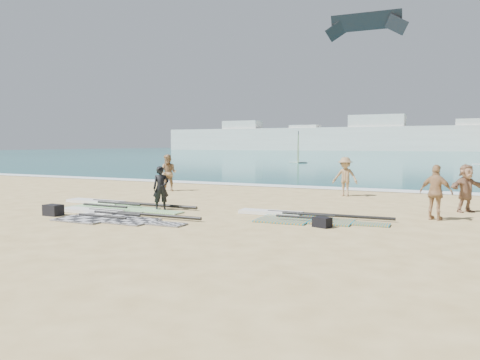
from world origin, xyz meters
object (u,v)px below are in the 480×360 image
at_px(rig_orange, 296,217).
at_px(gear_bag_near, 53,210).
at_px(rig_grey, 108,215).
at_px(rig_green, 110,205).
at_px(beachgoer_back, 436,192).
at_px(gear_bag_far, 322,222).
at_px(beachgoer_right, 466,188).
at_px(beachgoer_left, 168,173).
at_px(person_wetsuit, 161,188).
at_px(beachgoer_mid, 345,177).

xyz_separation_m(rig_orange, gear_bag_near, (-7.42, -2.96, 0.13)).
height_order(rig_grey, rig_green, rig_green).
bearing_deg(rig_green, rig_grey, -50.30).
bearing_deg(beachgoer_back, gear_bag_far, 61.71).
bearing_deg(beachgoer_right, gear_bag_far, -171.28).
distance_m(gear_bag_far, beachgoer_right, 6.30).
bearing_deg(rig_grey, beachgoer_right, 30.71).
height_order(beachgoer_left, beachgoer_right, beachgoer_left).
bearing_deg(beachgoer_left, rig_grey, -77.22).
relative_size(person_wetsuit, beachgoer_right, 0.94).
bearing_deg(beachgoer_left, beachgoer_back, -25.27).
relative_size(gear_bag_near, gear_bag_far, 1.19).
relative_size(person_wetsuit, beachgoer_mid, 0.89).
distance_m(person_wetsuit, beachgoer_back, 9.19).
bearing_deg(gear_bag_far, rig_green, 174.49).
bearing_deg(beachgoer_back, rig_orange, 38.47).
distance_m(rig_orange, gear_bag_near, 7.99).
distance_m(rig_orange, beachgoer_right, 6.27).
bearing_deg(rig_orange, gear_bag_far, -47.62).
height_order(rig_orange, gear_bag_near, gear_bag_near).
bearing_deg(gear_bag_far, person_wetsuit, 171.85).
relative_size(gear_bag_far, beachgoer_left, 0.26).
bearing_deg(rig_orange, person_wetsuit, -178.83).
bearing_deg(person_wetsuit, rig_green, 139.72).
xyz_separation_m(rig_grey, gear_bag_near, (-1.83, -0.54, 0.13)).
height_order(gear_bag_far, beachgoer_right, beachgoer_right).
bearing_deg(gear_bag_near, beachgoer_right, 29.02).
height_order(beachgoer_left, beachgoer_mid, beachgoer_left).
relative_size(beachgoer_mid, beachgoer_right, 1.06).
bearing_deg(gear_bag_near, beachgoer_left, 98.01).
height_order(gear_bag_near, beachgoer_right, beachgoer_right).
height_order(rig_orange, beachgoer_back, beachgoer_back).
bearing_deg(person_wetsuit, rig_grey, -148.73).
distance_m(beachgoer_left, beachgoer_right, 13.57).
bearing_deg(rig_green, person_wetsuit, 2.11).
height_order(rig_green, beachgoer_back, beachgoer_back).
distance_m(rig_orange, beachgoer_back, 4.40).
bearing_deg(beachgoer_back, gear_bag_near, 38.84).
relative_size(rig_orange, gear_bag_near, 8.85).
bearing_deg(beachgoer_mid, beachgoer_left, -166.99).
bearing_deg(gear_bag_far, beachgoer_right, 54.11).
relative_size(rig_orange, beachgoer_right, 3.03).
xyz_separation_m(person_wetsuit, beachgoer_mid, (4.91, 7.31, 0.10)).
height_order(person_wetsuit, beachgoer_mid, beachgoer_mid).
bearing_deg(beachgoer_left, rig_green, -85.10).
bearing_deg(rig_grey, beachgoer_back, 22.21).
bearing_deg(rig_grey, gear_bag_far, 9.81).
height_order(beachgoer_mid, beachgoer_right, beachgoer_mid).
height_order(rig_orange, gear_bag_far, gear_bag_far).
relative_size(rig_grey, person_wetsuit, 3.48).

